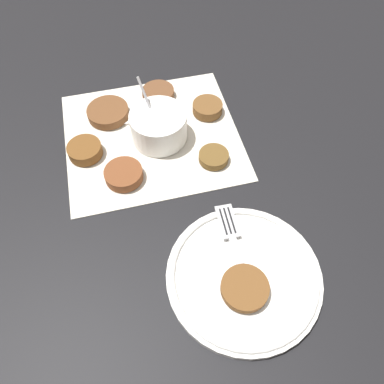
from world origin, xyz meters
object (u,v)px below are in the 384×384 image
at_px(sauce_bowl, 158,127).
at_px(fritter_on_plate, 245,288).
at_px(serving_plate, 244,275).
at_px(fork, 232,239).

relative_size(sauce_bowl, fritter_on_plate, 1.65).
xyz_separation_m(sauce_bowl, serving_plate, (-0.08, 0.31, -0.02)).
relative_size(fritter_on_plate, fork, 0.44).
xyz_separation_m(serving_plate, fritter_on_plate, (0.01, 0.02, 0.02)).
bearing_deg(fritter_on_plate, sauce_bowl, -77.38).
height_order(fritter_on_plate, fork, fritter_on_plate).
relative_size(serving_plate, fritter_on_plate, 3.35).
height_order(serving_plate, fritter_on_plate, fritter_on_plate).
distance_m(serving_plate, fork, 0.06).
distance_m(fritter_on_plate, fork, 0.08).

